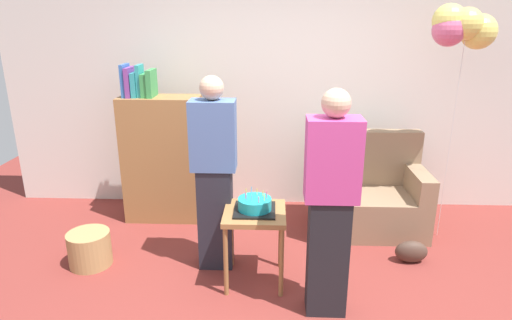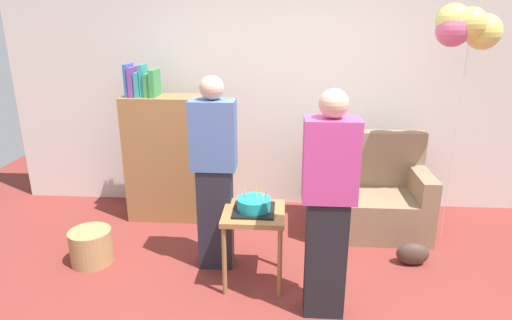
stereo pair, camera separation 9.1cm
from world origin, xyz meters
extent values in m
plane|color=maroon|center=(0.00, 0.00, 0.00)|extent=(8.00, 8.00, 0.00)
cube|color=silver|center=(0.00, 2.05, 1.35)|extent=(6.00, 0.10, 2.70)
cube|color=#8C7054|center=(0.88, 1.35, 0.20)|extent=(1.10, 0.70, 0.40)
cube|color=#8C7054|center=(0.88, 1.62, 0.68)|extent=(1.10, 0.16, 0.56)
cube|color=#8C7054|center=(0.41, 1.35, 0.52)|extent=(0.16, 0.70, 0.24)
cube|color=#8C7054|center=(1.35, 1.35, 0.52)|extent=(0.16, 0.70, 0.24)
cube|color=olive|center=(-1.19, 1.55, 0.65)|extent=(0.80, 0.36, 1.30)
cube|color=#3366B7|center=(-1.52, 1.55, 1.46)|extent=(0.04, 0.23, 0.31)
cube|color=#7F3D93|center=(-1.47, 1.55, 1.44)|extent=(0.04, 0.25, 0.29)
cube|color=teal|center=(-1.42, 1.55, 1.42)|extent=(0.05, 0.23, 0.24)
cube|color=teal|center=(-1.37, 1.55, 1.46)|extent=(0.04, 0.19, 0.31)
cube|color=#38934C|center=(-1.32, 1.55, 1.41)|extent=(0.06, 0.22, 0.23)
cube|color=#38934C|center=(-1.26, 1.55, 1.43)|extent=(0.05, 0.25, 0.26)
cube|color=olive|center=(-0.20, 0.41, 0.59)|extent=(0.48, 0.48, 0.04)
cylinder|color=olive|center=(-0.41, 0.20, 0.29)|extent=(0.04, 0.04, 0.57)
cylinder|color=olive|center=(0.01, 0.20, 0.29)|extent=(0.04, 0.04, 0.57)
cylinder|color=olive|center=(-0.41, 0.62, 0.29)|extent=(0.04, 0.04, 0.57)
cylinder|color=olive|center=(0.01, 0.62, 0.29)|extent=(0.04, 0.04, 0.57)
cube|color=black|center=(-0.20, 0.41, 0.62)|extent=(0.32, 0.32, 0.02)
cylinder|color=teal|center=(-0.20, 0.41, 0.68)|extent=(0.26, 0.26, 0.09)
cylinder|color=#EA668C|center=(-0.11, 0.41, 0.75)|extent=(0.01, 0.01, 0.06)
cylinder|color=#F2CC4C|center=(-0.14, 0.45, 0.74)|extent=(0.01, 0.01, 0.05)
cylinder|color=#F2CC4C|center=(-0.18, 0.47, 0.75)|extent=(0.01, 0.01, 0.05)
cylinder|color=#66B2E5|center=(-0.23, 0.49, 0.75)|extent=(0.01, 0.01, 0.06)
cylinder|color=#F2CC4C|center=(-0.27, 0.46, 0.75)|extent=(0.01, 0.01, 0.06)
cylinder|color=#EA668C|center=(-0.27, 0.40, 0.75)|extent=(0.01, 0.01, 0.05)
cylinder|color=#66B2E5|center=(-0.26, 0.36, 0.75)|extent=(0.01, 0.01, 0.05)
cylinder|color=#66B2E5|center=(-0.22, 0.34, 0.75)|extent=(0.01, 0.01, 0.06)
cylinder|color=#EA668C|center=(-0.17, 0.33, 0.75)|extent=(0.01, 0.01, 0.05)
cylinder|color=#F2CC4C|center=(-0.13, 0.36, 0.75)|extent=(0.01, 0.01, 0.06)
cube|color=#23232D|center=(-0.54, 0.63, 0.44)|extent=(0.28, 0.20, 0.88)
cube|color=#4C6BA3|center=(-0.54, 0.63, 1.16)|extent=(0.36, 0.22, 0.56)
sphere|color=#D1A889|center=(-0.54, 0.63, 1.53)|extent=(0.19, 0.19, 0.19)
cube|color=black|center=(0.33, 0.05, 0.44)|extent=(0.28, 0.20, 0.88)
cube|color=#C6428E|center=(0.33, 0.05, 1.16)|extent=(0.36, 0.22, 0.56)
sphere|color=#D1A889|center=(0.33, 0.05, 1.53)|extent=(0.19, 0.19, 0.19)
cylinder|color=#A88451|center=(-1.63, 0.58, 0.15)|extent=(0.36, 0.36, 0.30)
ellipsoid|color=#473328|center=(1.15, 0.73, 0.10)|extent=(0.28, 0.14, 0.20)
cylinder|color=silver|center=(1.56, 1.24, 0.94)|extent=(0.00, 0.00, 1.88)
sphere|color=#D65B84|center=(1.43, 1.27, 1.94)|extent=(0.29, 0.29, 0.29)
sphere|color=#E5D666|center=(1.69, 1.30, 1.93)|extent=(0.30, 0.30, 0.30)
sphere|color=#E5D666|center=(1.56, 1.26, 1.99)|extent=(0.28, 0.28, 0.28)
sphere|color=#E5D666|center=(1.43, 1.29, 2.02)|extent=(0.28, 0.28, 0.28)
camera|label=1|loc=(-0.06, -2.70, 2.05)|focal=30.76mm
camera|label=2|loc=(0.03, -2.70, 2.05)|focal=30.76mm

